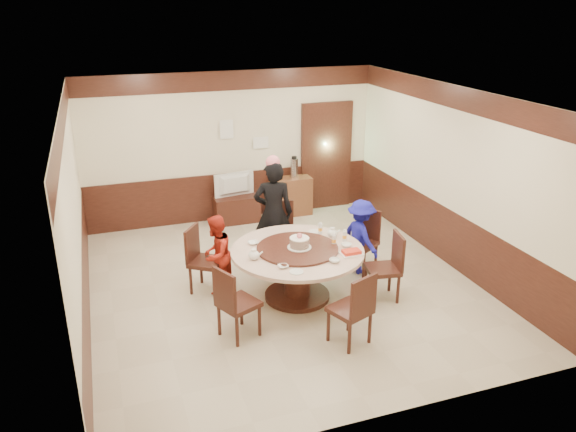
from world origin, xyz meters
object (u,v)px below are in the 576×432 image
object	(u,v)px
person_red	(216,254)
tv_stand	(237,209)
banquet_table	(297,263)
shrimp_platter	(351,253)
television	(236,185)
person_blue	(361,237)
birthday_cake	(299,243)
side_cabinet	(290,196)
person_standing	(273,213)
thermos	(294,168)

from	to	relation	value
person_red	tv_stand	bearing A→B (deg)	-165.10
banquet_table	shrimp_platter	distance (m)	0.79
shrimp_platter	television	bearing A→B (deg)	101.51
person_blue	birthday_cake	world-z (taller)	person_blue
side_cabinet	shrimp_platter	bearing A→B (deg)	-96.00
person_blue	side_cabinet	bearing A→B (deg)	-5.82
banquet_table	shrimp_platter	bearing A→B (deg)	-31.82
tv_stand	television	world-z (taller)	television
person_red	shrimp_platter	world-z (taller)	person_red
person_standing	thermos	distance (m)	2.23
television	thermos	world-z (taller)	thermos
shrimp_platter	television	size ratio (longest dim) A/B	0.38
person_red	birthday_cake	distance (m)	1.23
side_cabinet	television	bearing A→B (deg)	-178.44
person_standing	side_cabinet	distance (m)	2.25
birthday_cake	thermos	world-z (taller)	thermos
banquet_table	person_blue	size ratio (longest dim) A/B	1.58
shrimp_platter	thermos	size ratio (longest dim) A/B	0.79
television	banquet_table	bearing A→B (deg)	82.86
tv_stand	television	size ratio (longest dim) A/B	1.08
person_standing	television	bearing A→B (deg)	-71.47
person_red	thermos	distance (m)	3.39
person_blue	side_cabinet	size ratio (longest dim) A/B	1.47
banquet_table	thermos	distance (m)	3.39
television	thermos	xyz separation A→B (m)	(1.17, 0.03, 0.21)
shrimp_platter	thermos	bearing A→B (deg)	82.81
person_red	shrimp_platter	xyz separation A→B (m)	(1.66, -0.96, 0.20)
person_standing	tv_stand	world-z (taller)	person_standing
person_standing	person_blue	bearing A→B (deg)	161.56
person_blue	thermos	size ratio (longest dim) A/B	3.09
television	thermos	size ratio (longest dim) A/B	2.07
person_red	side_cabinet	xyz separation A→B (m)	(2.04, 2.62, -0.21)
person_standing	person_blue	size ratio (longest dim) A/B	1.44
banquet_table	side_cabinet	world-z (taller)	banquet_table
shrimp_platter	thermos	world-z (taller)	thermos
tv_stand	television	distance (m)	0.48
banquet_table	person_red	world-z (taller)	person_red
person_red	television	size ratio (longest dim) A/B	1.47
tv_stand	side_cabinet	bearing A→B (deg)	1.56
tv_stand	thermos	distance (m)	1.36
person_red	person_standing	bearing A→B (deg)	156.24
banquet_table	tv_stand	world-z (taller)	banquet_table
thermos	birthday_cake	bearing A→B (deg)	-108.40
person_standing	side_cabinet	size ratio (longest dim) A/B	2.11
person_red	side_cabinet	distance (m)	3.33
thermos	person_standing	bearing A→B (deg)	-118.03
banquet_table	person_blue	xyz separation A→B (m)	(1.20, 0.46, 0.05)
person_blue	shrimp_platter	world-z (taller)	person_blue
person_red	tv_stand	xyz separation A→B (m)	(0.94, 2.59, -0.33)
shrimp_platter	side_cabinet	size ratio (longest dim) A/B	0.38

